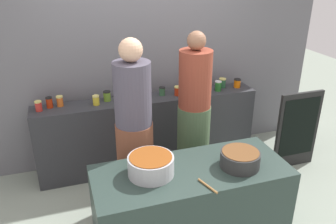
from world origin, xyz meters
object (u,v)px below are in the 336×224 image
preserve_jar_0 (38,106)px  preserve_jar_7 (190,89)px  cook_in_cap (194,121)px  chalkboard_sign (297,130)px  preserve_jar_6 (178,91)px  preserve_jar_4 (107,96)px  preserve_jar_2 (60,101)px  preserve_jar_3 (96,100)px  preserve_jar_9 (222,83)px  preserve_jar_1 (49,102)px  cooking_pot_left (151,165)px  preserve_jar_5 (162,91)px  wooden_spoon (208,186)px  preserve_jar_8 (218,86)px  preserve_jar_10 (237,83)px  cooking_pot_center (240,159)px  cook_with_tongs (135,139)px

preserve_jar_0 → preserve_jar_7: 1.77m
cook_in_cap → chalkboard_sign: cook_in_cap is taller
preserve_jar_6 → preserve_jar_7: size_ratio=1.15×
preserve_jar_4 → preserve_jar_2: bearing=179.6°
preserve_jar_3 → preserve_jar_9: size_ratio=0.93×
preserve_jar_3 → preserve_jar_4: bearing=31.1°
preserve_jar_1 → preserve_jar_7: (1.65, -0.06, -0.01)m
cooking_pot_left → preserve_jar_9: bearing=46.4°
preserve_jar_2 → preserve_jar_5: size_ratio=1.17×
cook_in_cap → wooden_spoon: bearing=-106.5°
cooking_pot_left → wooden_spoon: bearing=-39.7°
preserve_jar_2 → wooden_spoon: (1.04, -1.74, -0.18)m
preserve_jar_8 → preserve_jar_10: preserve_jar_8 is taller
preserve_jar_4 → cooking_pot_left: bearing=-84.7°
preserve_jar_5 → preserve_jar_6: (0.18, -0.06, 0.01)m
preserve_jar_7 → preserve_jar_6: bearing=-170.7°
preserve_jar_6 → preserve_jar_5: bearing=160.6°
preserve_jar_8 → preserve_jar_9: 0.14m
preserve_jar_0 → preserve_jar_3: preserve_jar_0 is taller
preserve_jar_2 → preserve_jar_7: (1.54, -0.07, -0.01)m
preserve_jar_4 → chalkboard_sign: bearing=-16.9°
cooking_pot_center → cooking_pot_left: bearing=170.9°
preserve_jar_0 → cook_with_tongs: cook_with_tongs is taller
preserve_jar_2 → cook_in_cap: (1.36, -0.64, -0.16)m
preserve_jar_0 → cooking_pot_left: size_ratio=0.30×
preserve_jar_3 → cooking_pot_left: (0.27, -1.34, -0.10)m
preserve_jar_0 → preserve_jar_8: size_ratio=0.92×
cooking_pot_center → preserve_jar_0: bearing=138.1°
preserve_jar_4 → cooking_pot_center: bearing=-59.9°
chalkboard_sign → preserve_jar_3: bearing=165.9°
preserve_jar_1 → preserve_jar_7: preserve_jar_1 is taller
preserve_jar_10 → preserve_jar_5: bearing=178.1°
preserve_jar_2 → preserve_jar_7: preserve_jar_2 is taller
preserve_jar_4 → chalkboard_sign: 2.35m
preserve_jar_10 → wooden_spoon: 2.04m
cook_with_tongs → cooking_pot_center: bearing=-42.0°
preserve_jar_3 → preserve_jar_6: preserve_jar_6 is taller
preserve_jar_0 → preserve_jar_9: (2.23, 0.06, 0.00)m
preserve_jar_0 → cooking_pot_center: 2.22m
preserve_jar_5 → cooking_pot_left: bearing=-110.9°
preserve_jar_3 → cook_with_tongs: size_ratio=0.06×
preserve_jar_5 → preserve_jar_9: 0.82m
preserve_jar_7 → preserve_jar_10: preserve_jar_10 is taller
preserve_jar_4 → wooden_spoon: bearing=-73.7°
wooden_spoon → cook_in_cap: bearing=73.5°
preserve_jar_5 → preserve_jar_2: bearing=178.4°
preserve_jar_1 → cook_in_cap: bearing=-23.3°
preserve_jar_6 → cooking_pot_center: 1.46m
preserve_jar_2 → chalkboard_sign: bearing=-13.8°
preserve_jar_9 → cooking_pot_center: bearing=-110.8°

